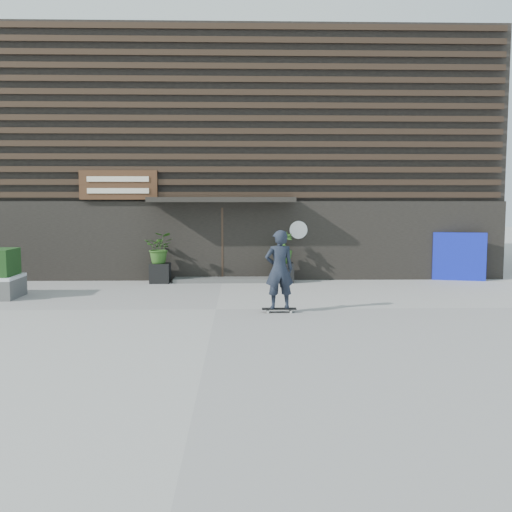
{
  "coord_description": "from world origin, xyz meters",
  "views": [
    {
      "loc": [
        0.58,
        -13.44,
        2.56
      ],
      "look_at": [
        0.97,
        1.52,
        1.1
      ],
      "focal_mm": 40.93,
      "sensor_mm": 36.0,
      "label": 1
    }
  ],
  "objects_px": {
    "planter_pot_right": "(284,273)",
    "skateboarder": "(279,270)",
    "blue_tarp": "(459,257)",
    "planter_pot_left": "(160,273)"
  },
  "relations": [
    {
      "from": "planter_pot_left",
      "to": "planter_pot_right",
      "type": "xyz_separation_m",
      "value": [
        3.8,
        0.0,
        0.0
      ]
    },
    {
      "from": "planter_pot_left",
      "to": "skateboarder",
      "type": "xyz_separation_m",
      "value": [
        3.35,
        -4.83,
        0.68
      ]
    },
    {
      "from": "planter_pot_left",
      "to": "blue_tarp",
      "type": "xyz_separation_m",
      "value": [
        9.38,
        0.3,
        0.46
      ]
    },
    {
      "from": "blue_tarp",
      "to": "skateboarder",
      "type": "relative_size",
      "value": 0.86
    },
    {
      "from": "planter_pot_right",
      "to": "skateboarder",
      "type": "bearing_deg",
      "value": -95.35
    },
    {
      "from": "planter_pot_left",
      "to": "skateboarder",
      "type": "height_order",
      "value": "skateboarder"
    },
    {
      "from": "blue_tarp",
      "to": "skateboarder",
      "type": "distance_m",
      "value": 7.93
    },
    {
      "from": "planter_pot_right",
      "to": "blue_tarp",
      "type": "bearing_deg",
      "value": 3.08
    },
    {
      "from": "planter_pot_right",
      "to": "skateboarder",
      "type": "height_order",
      "value": "skateboarder"
    },
    {
      "from": "blue_tarp",
      "to": "planter_pot_left",
      "type": "bearing_deg",
      "value": -164.82
    }
  ]
}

